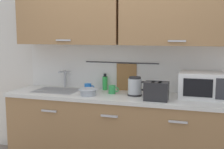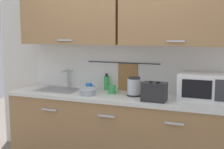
{
  "view_description": "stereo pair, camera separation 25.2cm",
  "coord_description": "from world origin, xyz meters",
  "px_view_note": "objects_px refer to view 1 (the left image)",
  "views": [
    {
      "loc": [
        0.88,
        -2.79,
        1.57
      ],
      "look_at": [
        -0.08,
        0.33,
        1.12
      ],
      "focal_mm": 47.23,
      "sensor_mm": 36.0,
      "label": 1
    },
    {
      "loc": [
        1.12,
        -2.7,
        1.57
      ],
      "look_at": [
        -0.08,
        0.33,
        1.12
      ],
      "focal_mm": 47.23,
      "sensor_mm": 36.0,
      "label": 2
    }
  ],
  "objects_px": {
    "mixing_bowl": "(88,91)",
    "toaster": "(156,91)",
    "dish_soap_bottle": "(105,83)",
    "microwave": "(202,85)",
    "mug_by_kettle": "(112,89)",
    "mug_near_sink": "(88,88)",
    "electric_kettle": "(135,86)"
  },
  "relations": [
    {
      "from": "mixing_bowl",
      "to": "toaster",
      "type": "height_order",
      "value": "toaster"
    },
    {
      "from": "dish_soap_bottle",
      "to": "mixing_bowl",
      "type": "bearing_deg",
      "value": -101.12
    },
    {
      "from": "mixing_bowl",
      "to": "toaster",
      "type": "relative_size",
      "value": 0.84
    },
    {
      "from": "microwave",
      "to": "mug_by_kettle",
      "type": "distance_m",
      "value": 0.97
    },
    {
      "from": "dish_soap_bottle",
      "to": "mug_by_kettle",
      "type": "relative_size",
      "value": 1.63
    },
    {
      "from": "microwave",
      "to": "mug_near_sink",
      "type": "bearing_deg",
      "value": -178.22
    },
    {
      "from": "mixing_bowl",
      "to": "toaster",
      "type": "distance_m",
      "value": 0.75
    },
    {
      "from": "mixing_bowl",
      "to": "mug_by_kettle",
      "type": "distance_m",
      "value": 0.28
    },
    {
      "from": "dish_soap_bottle",
      "to": "mug_near_sink",
      "type": "bearing_deg",
      "value": -131.32
    },
    {
      "from": "microwave",
      "to": "dish_soap_bottle",
      "type": "relative_size",
      "value": 2.35
    },
    {
      "from": "dish_soap_bottle",
      "to": "electric_kettle",
      "type": "bearing_deg",
      "value": -28.05
    },
    {
      "from": "mixing_bowl",
      "to": "dish_soap_bottle",
      "type": "bearing_deg",
      "value": 78.88
    },
    {
      "from": "mug_near_sink",
      "to": "dish_soap_bottle",
      "type": "bearing_deg",
      "value": 48.68
    },
    {
      "from": "microwave",
      "to": "toaster",
      "type": "distance_m",
      "value": 0.51
    },
    {
      "from": "mug_near_sink",
      "to": "mug_by_kettle",
      "type": "bearing_deg",
      "value": -5.21
    },
    {
      "from": "toaster",
      "to": "mug_by_kettle",
      "type": "height_order",
      "value": "toaster"
    },
    {
      "from": "dish_soap_bottle",
      "to": "mixing_bowl",
      "type": "distance_m",
      "value": 0.38
    },
    {
      "from": "microwave",
      "to": "dish_soap_bottle",
      "type": "xyz_separation_m",
      "value": [
        -1.12,
        0.13,
        -0.05
      ]
    },
    {
      "from": "mug_near_sink",
      "to": "toaster",
      "type": "distance_m",
      "value": 0.86
    },
    {
      "from": "microwave",
      "to": "dish_soap_bottle",
      "type": "distance_m",
      "value": 1.13
    },
    {
      "from": "microwave",
      "to": "toaster",
      "type": "relative_size",
      "value": 1.8
    },
    {
      "from": "dish_soap_bottle",
      "to": "mug_by_kettle",
      "type": "xyz_separation_m",
      "value": [
        0.15,
        -0.2,
        -0.04
      ]
    },
    {
      "from": "electric_kettle",
      "to": "mug_near_sink",
      "type": "distance_m",
      "value": 0.58
    },
    {
      "from": "electric_kettle",
      "to": "mug_near_sink",
      "type": "height_order",
      "value": "electric_kettle"
    },
    {
      "from": "mug_by_kettle",
      "to": "mug_near_sink",
      "type": "bearing_deg",
      "value": 174.79
    },
    {
      "from": "microwave",
      "to": "toaster",
      "type": "bearing_deg",
      "value": -149.57
    },
    {
      "from": "electric_kettle",
      "to": "mug_near_sink",
      "type": "xyz_separation_m",
      "value": [
        -0.57,
        0.05,
        -0.05
      ]
    },
    {
      "from": "dish_soap_bottle",
      "to": "microwave",
      "type": "bearing_deg",
      "value": -6.74
    },
    {
      "from": "electric_kettle",
      "to": "mug_by_kettle",
      "type": "bearing_deg",
      "value": 174.29
    },
    {
      "from": "dish_soap_bottle",
      "to": "mug_by_kettle",
      "type": "height_order",
      "value": "dish_soap_bottle"
    },
    {
      "from": "dish_soap_bottle",
      "to": "mixing_bowl",
      "type": "height_order",
      "value": "dish_soap_bottle"
    },
    {
      "from": "electric_kettle",
      "to": "mug_by_kettle",
      "type": "height_order",
      "value": "electric_kettle"
    }
  ]
}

